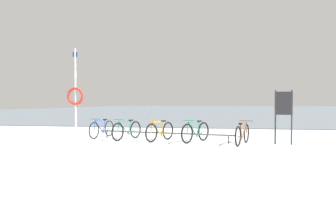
% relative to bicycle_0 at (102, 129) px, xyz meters
% --- Properties ---
extents(ground, '(80.00, 132.00, 0.08)m').
position_rel_bicycle_0_xyz_m(ground, '(3.79, 49.04, -0.38)').
color(ground, silver).
extents(bike_rack, '(5.04, 1.05, 0.31)m').
position_rel_bicycle_0_xyz_m(bike_rack, '(2.52, -0.59, -0.07)').
color(bike_rack, '#4C5156').
rests_on(bike_rack, ground).
extents(bicycle_0, '(0.51, 1.66, 0.75)m').
position_rel_bicycle_0_xyz_m(bicycle_0, '(0.00, 0.00, 0.00)').
color(bicycle_0, black).
rests_on(bicycle_0, ground).
extents(bicycle_1, '(0.70, 1.62, 0.77)m').
position_rel_bicycle_0_xyz_m(bicycle_1, '(1.15, -0.45, 0.00)').
color(bicycle_1, black).
rests_on(bicycle_1, ground).
extents(bicycle_2, '(0.77, 1.49, 0.76)m').
position_rel_bicycle_0_xyz_m(bicycle_2, '(2.42, -0.66, 0.00)').
color(bicycle_2, black).
rests_on(bicycle_2, ground).
extents(bicycle_3, '(0.87, 1.48, 0.78)m').
position_rel_bicycle_0_xyz_m(bicycle_3, '(3.69, -0.76, 0.01)').
color(bicycle_3, black).
rests_on(bicycle_3, ground).
extents(bicycle_4, '(0.65, 1.66, 0.75)m').
position_rel_bicycle_0_xyz_m(bicycle_4, '(5.23, -1.11, -0.00)').
color(bicycle_4, black).
rests_on(bicycle_4, ground).
extents(info_sign, '(0.55, 0.15, 1.76)m').
position_rel_bicycle_0_xyz_m(info_sign, '(6.54, -0.91, 0.83)').
color(info_sign, '#33383D').
rests_on(info_sign, ground).
extents(rescue_post, '(0.75, 0.11, 3.61)m').
position_rel_bicycle_0_xyz_m(rescue_post, '(-1.44, 0.74, 1.37)').
color(rescue_post, silver).
rests_on(rescue_post, ground).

